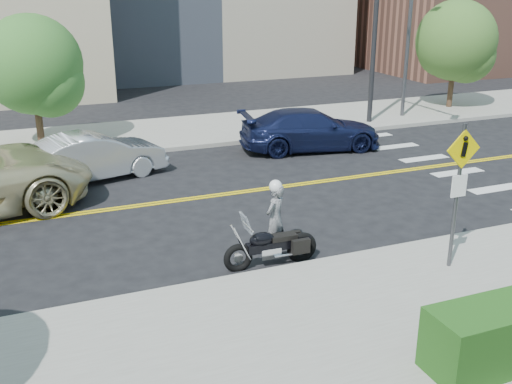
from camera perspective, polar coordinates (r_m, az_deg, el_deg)
The scene contains 12 objects.
ground_plane at distance 16.62m, azimuth -7.82°, elevation -0.86°, with size 120.00×120.00×0.00m, color black.
sidewalk_near at distance 10.20m, azimuth 3.17°, elevation -14.09°, with size 60.00×5.00×0.15m, color #9E9B91.
sidewalk_far at distance 23.65m, azimuth -12.43°, elevation 5.16°, with size 60.00×5.00×0.15m, color #9E9B91.
lamp_post at distance 26.80m, azimuth 14.42°, elevation 15.48°, with size 0.16×0.16×8.00m, color #4C4C51.
traffic_light at distance 24.46m, azimuth 12.59°, elevation 16.53°, with size 0.28×4.50×7.00m.
pedestrian_sign at distance 12.43m, azimuth 18.75°, elevation 0.84°, with size 0.78×0.08×3.00m.
motorcyclist at distance 13.12m, azimuth 1.84°, elevation -2.36°, with size 0.69×0.64×1.69m.
motorcycle at distance 12.60m, azimuth 1.49°, elevation -4.38°, with size 2.03×0.62×1.24m, color black, non-canonical shape.
parked_car_silver at distance 18.75m, azimuth -15.23°, elevation 3.28°, with size 1.52×4.35×1.43m, color silver.
parked_car_blue at distance 21.52m, azimuth 5.20°, elevation 5.95°, with size 2.05×5.03×1.46m, color #171F47.
tree_far_a at distance 22.55m, azimuth -20.54°, elevation 11.28°, with size 3.46×3.46×4.73m.
tree_far_b at distance 29.49m, azimuth 18.50°, elevation 13.54°, with size 3.63×3.63×5.01m.
Camera 1 is at (-3.69, -15.17, 5.69)m, focal length 42.00 mm.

